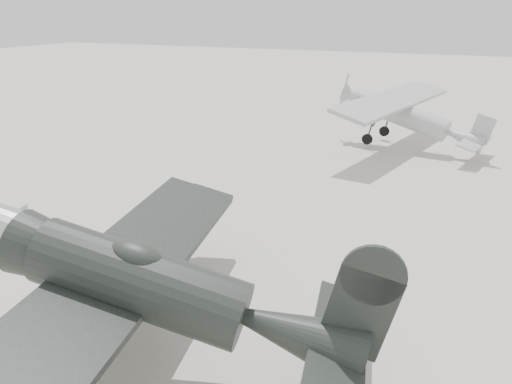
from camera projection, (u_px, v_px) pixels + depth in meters
ground at (272, 290)px, 14.10m from camera, size 160.00×160.00×0.00m
lowwing_monoplane at (160, 290)px, 10.19m from camera, size 8.83×12.28×3.94m
highwing_monoplane at (405, 111)px, 27.50m from camera, size 8.59×11.99×3.39m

